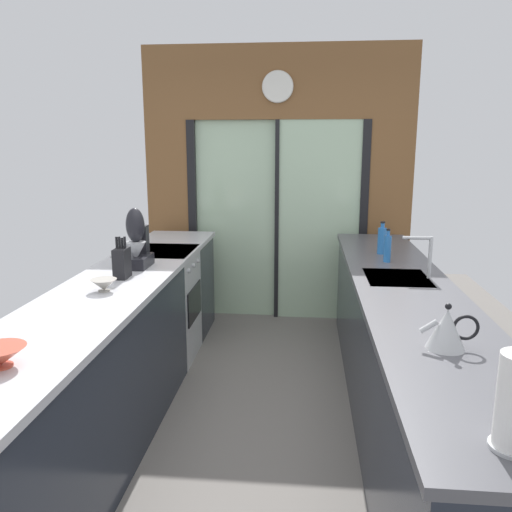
{
  "coord_description": "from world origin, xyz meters",
  "views": [
    {
      "loc": [
        0.28,
        -2.8,
        1.78
      ],
      "look_at": [
        -0.07,
        0.86,
        0.98
      ],
      "focal_mm": 36.4,
      "sensor_mm": 36.0,
      "label": 1
    }
  ],
  "objects_px": {
    "stand_mixer": "(137,244)",
    "soap_bottle_far": "(382,240)",
    "mixing_bowl_far": "(104,285)",
    "knife_block": "(122,262)",
    "kettle": "(447,329)",
    "soap_bottle_near": "(387,248)",
    "mixing_bowl_near": "(0,356)",
    "oven_range": "(160,305)"
  },
  "relations": [
    {
      "from": "stand_mixer",
      "to": "soap_bottle_far",
      "type": "relative_size",
      "value": 1.63
    },
    {
      "from": "mixing_bowl_near",
      "to": "soap_bottle_far",
      "type": "distance_m",
      "value": 2.91
    },
    {
      "from": "mixing_bowl_far",
      "to": "soap_bottle_far",
      "type": "bearing_deg",
      "value": 34.83
    },
    {
      "from": "oven_range",
      "to": "mixing_bowl_far",
      "type": "xyz_separation_m",
      "value": [
        0.02,
        -1.2,
        0.5
      ]
    },
    {
      "from": "mixing_bowl_near",
      "to": "knife_block",
      "type": "bearing_deg",
      "value": 90.0
    },
    {
      "from": "mixing_bowl_far",
      "to": "knife_block",
      "type": "relative_size",
      "value": 0.56
    },
    {
      "from": "knife_block",
      "to": "soap_bottle_near",
      "type": "distance_m",
      "value": 1.89
    },
    {
      "from": "oven_range",
      "to": "soap_bottle_near",
      "type": "xyz_separation_m",
      "value": [
        1.8,
        -0.25,
        0.57
      ]
    },
    {
      "from": "knife_block",
      "to": "stand_mixer",
      "type": "relative_size",
      "value": 0.65
    },
    {
      "from": "soap_bottle_near",
      "to": "soap_bottle_far",
      "type": "distance_m",
      "value": 0.29
    },
    {
      "from": "knife_block",
      "to": "soap_bottle_near",
      "type": "height_order",
      "value": "knife_block"
    },
    {
      "from": "knife_block",
      "to": "soap_bottle_far",
      "type": "bearing_deg",
      "value": 27.42
    },
    {
      "from": "mixing_bowl_near",
      "to": "soap_bottle_far",
      "type": "bearing_deg",
      "value": 52.28
    },
    {
      "from": "mixing_bowl_near",
      "to": "soap_bottle_far",
      "type": "relative_size",
      "value": 0.78
    },
    {
      "from": "mixing_bowl_near",
      "to": "kettle",
      "type": "distance_m",
      "value": 1.82
    },
    {
      "from": "mixing_bowl_far",
      "to": "soap_bottle_far",
      "type": "xyz_separation_m",
      "value": [
        1.78,
        1.24,
        0.07
      ]
    },
    {
      "from": "oven_range",
      "to": "mixing_bowl_far",
      "type": "relative_size",
      "value": 5.99
    },
    {
      "from": "knife_block",
      "to": "kettle",
      "type": "distance_m",
      "value": 2.05
    },
    {
      "from": "oven_range",
      "to": "soap_bottle_far",
      "type": "bearing_deg",
      "value": 1.3
    },
    {
      "from": "oven_range",
      "to": "soap_bottle_far",
      "type": "height_order",
      "value": "soap_bottle_far"
    },
    {
      "from": "knife_block",
      "to": "soap_bottle_near",
      "type": "xyz_separation_m",
      "value": [
        1.78,
        0.63,
        0.0
      ]
    },
    {
      "from": "knife_block",
      "to": "mixing_bowl_near",
      "type": "bearing_deg",
      "value": -90.0
    },
    {
      "from": "mixing_bowl_near",
      "to": "knife_block",
      "type": "xyz_separation_m",
      "value": [
        -0.0,
        1.38,
        0.06
      ]
    },
    {
      "from": "mixing_bowl_far",
      "to": "soap_bottle_near",
      "type": "distance_m",
      "value": 2.02
    },
    {
      "from": "kettle",
      "to": "soap_bottle_far",
      "type": "height_order",
      "value": "soap_bottle_far"
    },
    {
      "from": "kettle",
      "to": "knife_block",
      "type": "bearing_deg",
      "value": 150.2
    },
    {
      "from": "mixing_bowl_near",
      "to": "knife_block",
      "type": "distance_m",
      "value": 1.38
    },
    {
      "from": "mixing_bowl_near",
      "to": "soap_bottle_near",
      "type": "xyz_separation_m",
      "value": [
        1.78,
        2.01,
        0.06
      ]
    },
    {
      "from": "oven_range",
      "to": "knife_block",
      "type": "height_order",
      "value": "knife_block"
    },
    {
      "from": "mixing_bowl_near",
      "to": "mixing_bowl_far",
      "type": "height_order",
      "value": "mixing_bowl_near"
    },
    {
      "from": "stand_mixer",
      "to": "mixing_bowl_far",
      "type": "bearing_deg",
      "value": -90.0
    },
    {
      "from": "stand_mixer",
      "to": "kettle",
      "type": "bearing_deg",
      "value": -36.77
    },
    {
      "from": "mixing_bowl_near",
      "to": "stand_mixer",
      "type": "height_order",
      "value": "stand_mixer"
    },
    {
      "from": "knife_block",
      "to": "kettle",
      "type": "bearing_deg",
      "value": -29.8
    },
    {
      "from": "mixing_bowl_far",
      "to": "oven_range",
      "type": "bearing_deg",
      "value": 90.88
    },
    {
      "from": "knife_block",
      "to": "oven_range",
      "type": "bearing_deg",
      "value": 91.2
    },
    {
      "from": "mixing_bowl_near",
      "to": "knife_block",
      "type": "height_order",
      "value": "knife_block"
    },
    {
      "from": "stand_mixer",
      "to": "kettle",
      "type": "height_order",
      "value": "stand_mixer"
    },
    {
      "from": "mixing_bowl_far",
      "to": "stand_mixer",
      "type": "height_order",
      "value": "stand_mixer"
    },
    {
      "from": "oven_range",
      "to": "kettle",
      "type": "xyz_separation_m",
      "value": [
        1.8,
        -1.9,
        0.55
      ]
    },
    {
      "from": "kettle",
      "to": "mixing_bowl_far",
      "type": "bearing_deg",
      "value": 158.41
    },
    {
      "from": "kettle",
      "to": "oven_range",
      "type": "bearing_deg",
      "value": 133.41
    }
  ]
}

